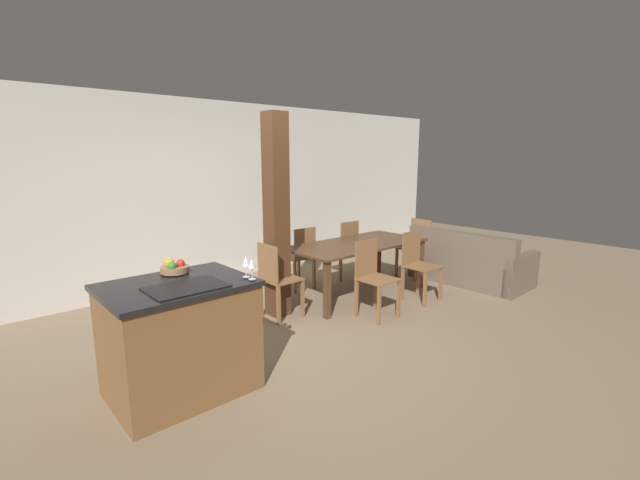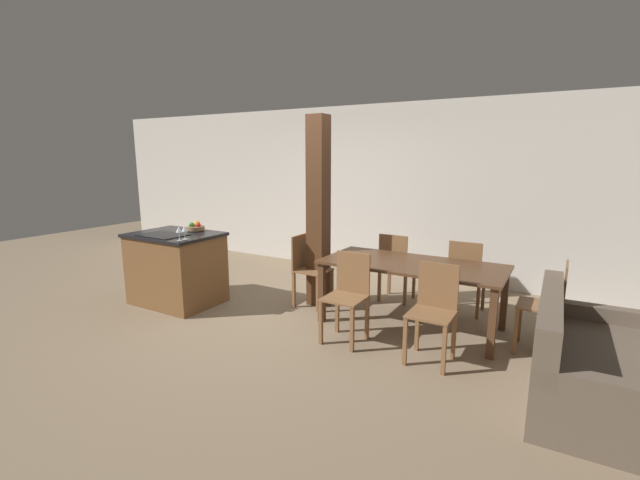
{
  "view_description": "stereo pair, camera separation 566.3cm",
  "coord_description": "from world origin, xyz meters",
  "px_view_note": "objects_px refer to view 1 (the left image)",
  "views": [
    {
      "loc": [
        -2.6,
        -3.39,
        1.9
      ],
      "look_at": [
        0.6,
        0.2,
        0.95
      ],
      "focal_mm": 24.0,
      "sensor_mm": 36.0,
      "label": 1
    },
    {
      "loc": [
        3.03,
        -3.94,
        1.89
      ],
      "look_at": [
        0.6,
        0.2,
        0.95
      ],
      "focal_mm": 24.0,
      "sensor_mm": 36.0,
      "label": 2
    }
  ],
  "objects_px": {
    "dining_chair_near_right": "(418,264)",
    "dining_chair_far_right": "(344,248)",
    "kitchen_island": "(180,338)",
    "couch": "(469,265)",
    "dining_chair_near_left": "(373,276)",
    "dining_chair_foot_end": "(416,246)",
    "fruit_bowl": "(174,268)",
    "dining_chair_head_end": "(276,279)",
    "wine_glass_near": "(252,264)",
    "timber_post": "(276,217)",
    "dining_table": "(357,249)",
    "wine_glass_middle": "(246,262)",
    "dining_chair_far_left": "(300,256)"
  },
  "relations": [
    {
      "from": "dining_chair_near_right",
      "to": "dining_chair_far_right",
      "type": "height_order",
      "value": "same"
    },
    {
      "from": "fruit_bowl",
      "to": "dining_chair_near_right",
      "type": "distance_m",
      "value": 3.27
    },
    {
      "from": "dining_chair_near_left",
      "to": "dining_chair_foot_end",
      "type": "xyz_separation_m",
      "value": [
        1.81,
        0.7,
        0.0
      ]
    },
    {
      "from": "kitchen_island",
      "to": "fruit_bowl",
      "type": "relative_size",
      "value": 4.77
    },
    {
      "from": "kitchen_island",
      "to": "dining_chair_far_right",
      "type": "relative_size",
      "value": 1.22
    },
    {
      "from": "dining_chair_foot_end",
      "to": "couch",
      "type": "xyz_separation_m",
      "value": [
        0.35,
        -0.74,
        -0.22
      ]
    },
    {
      "from": "wine_glass_middle",
      "to": "dining_chair_near_left",
      "type": "bearing_deg",
      "value": 10.02
    },
    {
      "from": "kitchen_island",
      "to": "dining_chair_near_left",
      "type": "bearing_deg",
      "value": 2.19
    },
    {
      "from": "wine_glass_near",
      "to": "dining_chair_foot_end",
      "type": "bearing_deg",
      "value": 16.66
    },
    {
      "from": "dining_chair_far_right",
      "to": "dining_chair_foot_end",
      "type": "bearing_deg",
      "value": 142.76
    },
    {
      "from": "fruit_bowl",
      "to": "timber_post",
      "type": "distance_m",
      "value": 1.65
    },
    {
      "from": "kitchen_island",
      "to": "dining_table",
      "type": "bearing_deg",
      "value": 15.29
    },
    {
      "from": "dining_chair_near_right",
      "to": "couch",
      "type": "bearing_deg",
      "value": -1.9
    },
    {
      "from": "dining_chair_head_end",
      "to": "dining_chair_foot_end",
      "type": "distance_m",
      "value": 2.72
    },
    {
      "from": "fruit_bowl",
      "to": "wine_glass_middle",
      "type": "height_order",
      "value": "wine_glass_middle"
    },
    {
      "from": "dining_chair_near_right",
      "to": "dining_chair_far_left",
      "type": "relative_size",
      "value": 1.0
    },
    {
      "from": "dining_chair_near_left",
      "to": "timber_post",
      "type": "relative_size",
      "value": 0.38
    },
    {
      "from": "dining_chair_near_right",
      "to": "dining_chair_head_end",
      "type": "height_order",
      "value": "same"
    },
    {
      "from": "kitchen_island",
      "to": "timber_post",
      "type": "distance_m",
      "value": 1.99
    },
    {
      "from": "kitchen_island",
      "to": "dining_chair_foot_end",
      "type": "height_order",
      "value": "kitchen_island"
    },
    {
      "from": "kitchen_island",
      "to": "wine_glass_near",
      "type": "xyz_separation_m",
      "value": [
        0.48,
        -0.34,
        0.59
      ]
    },
    {
      "from": "kitchen_island",
      "to": "dining_chair_near_left",
      "type": "height_order",
      "value": "kitchen_island"
    },
    {
      "from": "dining_chair_head_end",
      "to": "timber_post",
      "type": "relative_size",
      "value": 0.38
    },
    {
      "from": "dining_chair_far_right",
      "to": "timber_post",
      "type": "relative_size",
      "value": 0.38
    },
    {
      "from": "dining_table",
      "to": "dining_chair_far_right",
      "type": "bearing_deg",
      "value": 57.34
    },
    {
      "from": "dining_chair_near_right",
      "to": "wine_glass_near",
      "type": "bearing_deg",
      "value": -171.38
    },
    {
      "from": "dining_chair_near_right",
      "to": "timber_post",
      "type": "relative_size",
      "value": 0.38
    },
    {
      "from": "kitchen_island",
      "to": "dining_table",
      "type": "relative_size",
      "value": 0.56
    },
    {
      "from": "kitchen_island",
      "to": "dining_table",
      "type": "xyz_separation_m",
      "value": [
        2.89,
        0.79,
        0.18
      ]
    },
    {
      "from": "dining_chair_head_end",
      "to": "dining_chair_foot_end",
      "type": "xyz_separation_m",
      "value": [
        2.72,
        0.0,
        0.0
      ]
    },
    {
      "from": "wine_glass_near",
      "to": "couch",
      "type": "relative_size",
      "value": 0.1
    },
    {
      "from": "wine_glass_middle",
      "to": "dining_chair_near_right",
      "type": "distance_m",
      "value": 2.93
    },
    {
      "from": "timber_post",
      "to": "fruit_bowl",
      "type": "bearing_deg",
      "value": -157.78
    },
    {
      "from": "fruit_bowl",
      "to": "dining_chair_head_end",
      "type": "distance_m",
      "value": 1.59
    },
    {
      "from": "dining_chair_near_right",
      "to": "dining_chair_foot_end",
      "type": "relative_size",
      "value": 1.0
    },
    {
      "from": "kitchen_island",
      "to": "dining_chair_near_right",
      "type": "bearing_deg",
      "value": 1.61
    },
    {
      "from": "wine_glass_middle",
      "to": "couch",
      "type": "height_order",
      "value": "wine_glass_middle"
    },
    {
      "from": "dining_chair_near_left",
      "to": "dining_chair_far_left",
      "type": "bearing_deg",
      "value": 90.0
    },
    {
      "from": "timber_post",
      "to": "dining_chair_head_end",
      "type": "bearing_deg",
      "value": -131.63
    },
    {
      "from": "wine_glass_middle",
      "to": "timber_post",
      "type": "xyz_separation_m",
      "value": [
        1.14,
        1.15,
        0.14
      ]
    },
    {
      "from": "dining_chair_far_left",
      "to": "dining_chair_foot_end",
      "type": "xyz_separation_m",
      "value": [
        1.81,
        -0.7,
        0.0
      ]
    },
    {
      "from": "wine_glass_middle",
      "to": "timber_post",
      "type": "height_order",
      "value": "timber_post"
    },
    {
      "from": "wine_glass_near",
      "to": "dining_table",
      "type": "xyz_separation_m",
      "value": [
        2.41,
        1.13,
        -0.42
      ]
    },
    {
      "from": "dining_chair_far_left",
      "to": "couch",
      "type": "distance_m",
      "value": 2.6
    },
    {
      "from": "wine_glass_near",
      "to": "dining_chair_foot_end",
      "type": "distance_m",
      "value": 3.98
    },
    {
      "from": "fruit_bowl",
      "to": "wine_glass_near",
      "type": "xyz_separation_m",
      "value": [
        0.38,
        -0.61,
        0.08
      ]
    },
    {
      "from": "kitchen_island",
      "to": "fruit_bowl",
      "type": "distance_m",
      "value": 0.59
    },
    {
      "from": "dining_chair_head_end",
      "to": "couch",
      "type": "height_order",
      "value": "dining_chair_head_end"
    },
    {
      "from": "dining_chair_near_left",
      "to": "dining_table",
      "type": "bearing_deg",
      "value": 57.34
    },
    {
      "from": "wine_glass_near",
      "to": "couch",
      "type": "height_order",
      "value": "wine_glass_near"
    }
  ]
}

